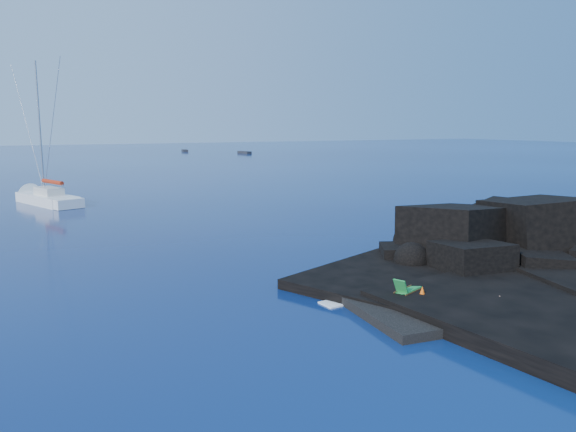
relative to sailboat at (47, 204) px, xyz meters
name	(u,v)px	position (x,y,z in m)	size (l,w,h in m)	color
ground	(368,326)	(7.94, -39.60, 0.00)	(400.00, 400.00, 0.00)	#030A33
headland	(542,267)	(20.94, -36.60, 0.00)	(24.00, 24.00, 3.60)	black
beach	(452,304)	(12.44, -39.10, 0.00)	(8.50, 6.00, 0.70)	black
surf_foam	(393,277)	(12.94, -34.60, 0.00)	(10.00, 8.00, 0.06)	white
sailboat	(47,204)	(0.00, 0.00, 0.00)	(2.59, 12.37, 12.96)	white
deck_chair	(409,286)	(10.74, -38.41, 0.84)	(1.43, 0.62, 0.98)	#1D8338
towel	(490,303)	(13.01, -40.53, 0.38)	(2.12, 1.00, 0.06)	white
sunbather	(490,300)	(13.01, -40.53, 0.53)	(1.79, 0.44, 0.24)	#E49D78
marker_cone	(422,293)	(10.96, -38.99, 0.64)	(0.38, 0.38, 0.59)	#FF5E0D
distant_boat_a	(185,152)	(40.65, 91.74, 0.00)	(1.30, 4.19, 0.56)	#232227
distant_boat_b	(244,154)	(51.01, 75.12, 0.00)	(1.36, 4.38, 0.58)	#232327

